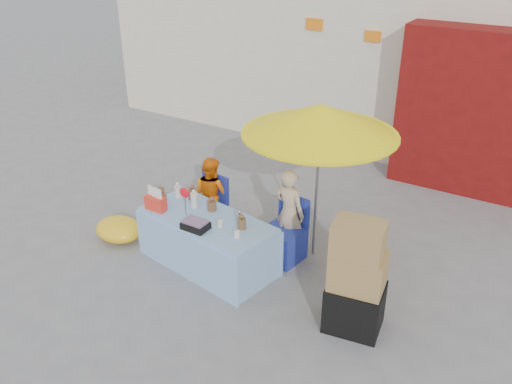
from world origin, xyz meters
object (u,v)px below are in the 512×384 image
Objects in this scene: vendor_beige at (289,213)px; chair_right at (284,241)px; chair_left at (207,216)px; vendor_orange at (211,194)px; market_table at (207,240)px; umbrella at (320,120)px; box_stack at (356,281)px.

chair_right is at bearing 99.22° from vendor_beige.
chair_left is 0.33m from vendor_orange.
market_table is 1.11m from vendor_beige.
vendor_beige is at bearing 99.22° from chair_right.
market_table reaches higher than chair_right.
chair_right is 0.41× the size of umbrella.
chair_right is 0.77× the size of vendor_orange.
market_table is 1.45× the size of box_stack.
market_table reaches higher than chair_left.
chair_left and chair_right have the same top height.
box_stack reaches higher than chair_right.
box_stack is (2.56, -0.92, 0.05)m from vendor_orange.
chair_right is at bearing 49.15° from market_table.
umbrella is (0.30, 0.28, 1.64)m from chair_right.
umbrella reaches higher than vendor_beige.
vendor_orange is at bearing 8.26° from vendor_beige.
vendor_orange is 2.72m from box_stack.
box_stack is at bearing 5.16° from market_table.
umbrella reaches higher than chair_left.
chair_right is 0.64× the size of box_stack.
box_stack reaches higher than chair_left.
umbrella is 1.59× the size of box_stack.
chair_left is 0.77× the size of vendor_orange.
chair_right is at bearing -136.31° from umbrella.
vendor_orange reaches higher than chair_right.
umbrella is at bearing -166.21° from vendor_orange.
vendor_orange is (-0.00, 0.13, 0.30)m from chair_left.
umbrella is at bearing 50.31° from market_table.
chair_left is 1.30m from vendor_beige.
market_table is 2.24× the size of chair_left.
vendor_orange is 1.25m from vendor_beige.
vendor_orange is (-1.25, 0.13, 0.30)m from chair_right.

